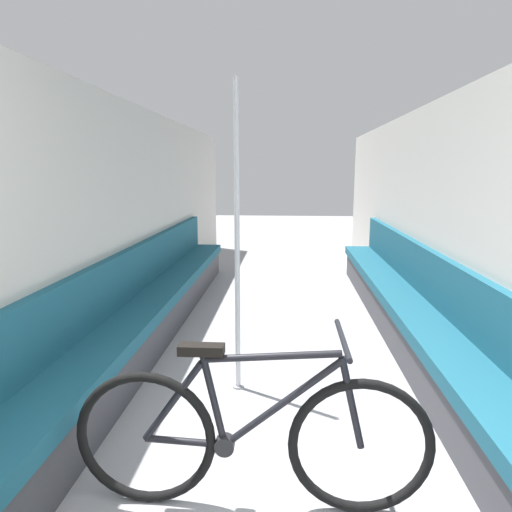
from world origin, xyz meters
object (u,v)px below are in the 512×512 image
bench_seat_row_right (412,315)px  bicycle (251,437)px  bench_seat_row_left (149,310)px  grab_pole_near (237,245)px

bench_seat_row_right → bicycle: 2.39m
bench_seat_row_left → grab_pole_near: bearing=-44.1°
bench_seat_row_left → bench_seat_row_right: (2.33, 0.00, 0.00)m
bench_seat_row_left → bicycle: bench_seat_row_left is taller
bench_seat_row_right → grab_pole_near: grab_pole_near is taller
grab_pole_near → bicycle: bearing=-81.0°
bench_seat_row_left → grab_pole_near: grab_pole_near is taller
bicycle → grab_pole_near: 1.36m
bench_seat_row_right → bicycle: bench_seat_row_right is taller
bicycle → grab_pole_near: grab_pole_near is taller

